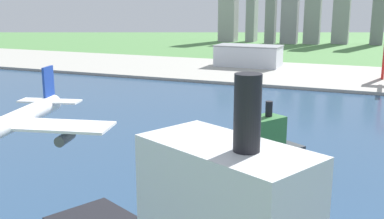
{
  "coord_description": "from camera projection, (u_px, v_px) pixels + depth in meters",
  "views": [
    {
      "loc": [
        73.7,
        65.6,
        66.62
      ],
      "look_at": [
        -2.03,
        250.62,
        19.72
      ],
      "focal_mm": 43.54,
      "sensor_mm": 36.0,
      "label": 1
    }
  ],
  "objects": [
    {
      "name": "airplane_landing",
      "position": [
        9.0,
        124.0,
        86.77
      ],
      "size": [
        38.71,
        41.9,
        11.95
      ],
      "color": "white"
    },
    {
      "name": "water_bay",
      "position": [
        187.0,
        160.0,
        199.52
      ],
      "size": [
        840.0,
        360.0,
        0.15
      ],
      "primitive_type": "cube",
      "color": "#2D4C70",
      "rests_on": "ground"
    },
    {
      "name": "container_barge",
      "position": [
        261.0,
        151.0,
        185.54
      ],
      "size": [
        31.73,
        42.31,
        27.82
      ],
      "color": "#2D3338",
      "rests_on": "water_bay"
    },
    {
      "name": "distant_skyline",
      "position": [
        300.0,
        6.0,
        734.04
      ],
      "size": [
        254.65,
        62.72,
        135.91
      ],
      "color": "#9D9B9D",
      "rests_on": "ground"
    },
    {
      "name": "ground_plane",
      "position": [
        230.0,
        126.0,
        253.6
      ],
      "size": [
        2400.0,
        2400.0,
        0.0
      ],
      "primitive_type": "plane",
      "color": "#518547"
    },
    {
      "name": "warehouse_main",
      "position": [
        248.0,
        56.0,
        464.62
      ],
      "size": [
        64.4,
        33.13,
        20.91
      ],
      "color": "silver",
      "rests_on": "industrial_pier"
    },
    {
      "name": "industrial_pier",
      "position": [
        293.0,
        74.0,
        424.5
      ],
      "size": [
        840.0,
        140.0,
        2.5
      ],
      "primitive_type": "cube",
      "color": "#A7A49B",
      "rests_on": "ground"
    }
  ]
}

